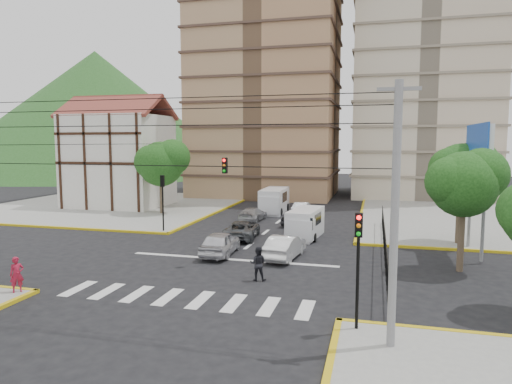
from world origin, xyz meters
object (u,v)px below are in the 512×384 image
(traffic_light_se, at_px, (358,251))
(van_left_lane, at_px, (274,201))
(pedestrian_crosswalk, at_px, (258,264))
(van_right_lane, at_px, (305,224))
(car_white_front_right, at_px, (285,247))
(pedestrian_sw_corner, at_px, (17,274))
(traffic_light_nw, at_px, (163,194))
(car_silver_front_left, at_px, (220,243))

(traffic_light_se, xyz_separation_m, van_left_lane, (-9.31, 27.54, -1.92))
(traffic_light_se, distance_m, pedestrian_crosswalk, 7.79)
(van_right_lane, bearing_deg, car_white_front_right, -86.20)
(van_left_lane, bearing_deg, traffic_light_se, -71.79)
(van_left_lane, bearing_deg, car_white_front_right, -75.71)
(van_right_lane, distance_m, pedestrian_sw_corner, 19.57)
(traffic_light_se, xyz_separation_m, pedestrian_sw_corner, (-15.54, 0.27, -2.13))
(traffic_light_nw, relative_size, van_left_lane, 0.81)
(van_right_lane, bearing_deg, traffic_light_nw, -169.61)
(car_silver_front_left, xyz_separation_m, car_white_front_right, (4.15, 0.23, -0.04))
(traffic_light_se, distance_m, car_white_front_right, 11.46)
(car_white_front_right, xyz_separation_m, pedestrian_sw_corner, (-10.81, -9.89, 0.26))
(traffic_light_nw, distance_m, car_silver_front_left, 9.10)
(traffic_light_se, bearing_deg, traffic_light_nw, 135.00)
(car_white_front_right, xyz_separation_m, pedestrian_crosswalk, (-0.48, -4.82, 0.16))
(traffic_light_se, distance_m, pedestrian_sw_corner, 15.68)
(van_right_lane, height_order, van_left_lane, van_left_lane)
(traffic_light_se, relative_size, car_silver_front_left, 0.98)
(van_right_lane, height_order, car_silver_front_left, van_right_lane)
(traffic_light_se, relative_size, pedestrian_crosswalk, 2.48)
(traffic_light_nw, distance_m, car_white_front_right, 12.39)
(car_white_front_right, bearing_deg, pedestrian_sw_corner, 48.89)
(van_right_lane, bearing_deg, pedestrian_crosswalk, -87.60)
(car_silver_front_left, bearing_deg, traffic_light_nw, -43.04)
(van_left_lane, bearing_deg, car_silver_front_left, -89.06)
(van_left_lane, height_order, pedestrian_crosswalk, van_left_lane)
(van_right_lane, distance_m, van_left_lane, 12.17)
(van_left_lane, relative_size, car_white_front_right, 1.24)
(car_silver_front_left, height_order, pedestrian_sw_corner, pedestrian_sw_corner)
(car_silver_front_left, bearing_deg, van_left_lane, -91.48)
(car_white_front_right, bearing_deg, van_right_lane, -86.12)
(van_right_lane, xyz_separation_m, car_silver_front_left, (-4.42, -6.46, -0.28))
(van_right_lane, xyz_separation_m, pedestrian_crosswalk, (-0.76, -11.05, -0.15))
(pedestrian_sw_corner, bearing_deg, traffic_light_se, -48.88)
(car_silver_front_left, distance_m, pedestrian_sw_corner, 11.74)
(car_white_front_right, height_order, pedestrian_sw_corner, pedestrian_sw_corner)
(pedestrian_crosswalk, bearing_deg, car_white_front_right, -101.00)
(car_white_front_right, bearing_deg, traffic_light_se, 121.39)
(pedestrian_crosswalk, bearing_deg, car_silver_front_left, -56.65)
(van_left_lane, height_order, car_silver_front_left, van_left_lane)
(traffic_light_nw, distance_m, pedestrian_crosswalk, 14.77)
(traffic_light_se, relative_size, van_right_lane, 0.89)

